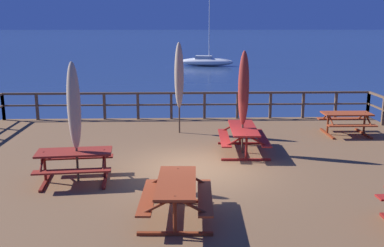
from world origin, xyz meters
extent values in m
plane|color=navy|center=(0.00, 0.00, 0.00)|extent=(600.00, 600.00, 0.00)
cube|color=brown|center=(0.00, 0.00, 0.44)|extent=(15.03, 12.82, 0.88)
cube|color=brown|center=(0.00, 6.26, 1.93)|extent=(14.73, 0.09, 0.08)
cube|color=brown|center=(0.00, 6.26, 1.46)|extent=(14.73, 0.07, 0.06)
cube|color=brown|center=(-7.37, 6.26, 1.41)|extent=(0.10, 0.10, 1.05)
cube|color=brown|center=(-6.03, 6.26, 1.41)|extent=(0.10, 0.10, 1.05)
cube|color=brown|center=(-4.69, 6.26, 1.41)|extent=(0.10, 0.10, 1.05)
cube|color=brown|center=(-3.35, 6.26, 1.41)|extent=(0.10, 0.10, 1.05)
cube|color=brown|center=(-2.01, 6.26, 1.41)|extent=(0.10, 0.10, 1.05)
cube|color=brown|center=(-0.67, 6.26, 1.41)|extent=(0.10, 0.10, 1.05)
cube|color=brown|center=(0.67, 6.26, 1.41)|extent=(0.10, 0.10, 1.05)
cube|color=brown|center=(2.01, 6.26, 1.41)|extent=(0.10, 0.10, 1.05)
cube|color=brown|center=(3.35, 6.26, 1.41)|extent=(0.10, 0.10, 1.05)
cube|color=brown|center=(4.69, 6.26, 1.41)|extent=(0.10, 0.10, 1.05)
cube|color=brown|center=(6.03, 6.26, 1.41)|extent=(0.10, 0.10, 1.05)
cube|color=brown|center=(7.37, 6.26, 1.41)|extent=(0.10, 0.10, 1.05)
cube|color=brown|center=(-7.37, 6.26, 1.41)|extent=(0.10, 0.10, 1.05)
cube|color=brown|center=(7.37, 4.87, 1.41)|extent=(0.10, 0.10, 1.05)
cube|color=brown|center=(7.37, 6.26, 1.41)|extent=(0.10, 0.10, 1.05)
cube|color=maroon|center=(-2.92, -0.93, 1.62)|extent=(1.85, 0.93, 0.05)
cube|color=maroon|center=(-2.86, -1.49, 1.32)|extent=(1.81, 0.45, 0.04)
cube|color=maroon|center=(-2.97, -0.38, 1.32)|extent=(1.81, 0.45, 0.04)
cube|color=maroon|center=(-3.63, -1.00, 0.91)|extent=(0.22, 1.40, 0.06)
cylinder|color=maroon|center=(-3.63, -1.00, 1.25)|extent=(0.07, 0.07, 0.74)
cylinder|color=maroon|center=(-3.60, -1.28, 1.47)|extent=(0.12, 0.63, 0.37)
cylinder|color=maroon|center=(-3.66, -0.72, 1.47)|extent=(0.12, 0.63, 0.37)
cube|color=maroon|center=(-2.21, -0.86, 0.91)|extent=(0.22, 1.40, 0.06)
cylinder|color=maroon|center=(-2.21, -0.86, 1.25)|extent=(0.07, 0.07, 0.74)
cylinder|color=maroon|center=(-2.18, -1.14, 1.47)|extent=(0.12, 0.63, 0.37)
cylinder|color=maroon|center=(-2.23, -0.59, 1.47)|extent=(0.12, 0.63, 0.37)
cube|color=maroon|center=(1.55, 1.45, 1.62)|extent=(0.84, 2.14, 0.05)
cube|color=maroon|center=(2.11, 1.43, 1.32)|extent=(0.36, 2.12, 0.04)
cube|color=maroon|center=(0.99, 1.47, 1.32)|extent=(0.36, 2.12, 0.04)
cube|color=maroon|center=(1.51, 0.58, 0.91)|extent=(1.40, 0.13, 0.06)
cylinder|color=maroon|center=(1.51, 0.58, 1.25)|extent=(0.07, 0.07, 0.74)
cylinder|color=maroon|center=(1.79, 0.57, 1.47)|extent=(0.63, 0.08, 0.37)
cylinder|color=maroon|center=(1.23, 0.59, 1.47)|extent=(0.63, 0.08, 0.37)
cube|color=maroon|center=(1.58, 2.33, 0.91)|extent=(1.40, 0.13, 0.06)
cylinder|color=maroon|center=(1.58, 2.33, 1.25)|extent=(0.07, 0.07, 0.74)
cylinder|color=maroon|center=(1.86, 2.32, 1.47)|extent=(0.63, 0.08, 0.37)
cylinder|color=maroon|center=(1.30, 2.34, 1.47)|extent=(0.63, 0.08, 0.37)
cube|color=#993819|center=(5.43, 3.50, 1.62)|extent=(1.65, 0.77, 0.05)
cube|color=#993819|center=(5.43, 2.94, 1.32)|extent=(1.64, 0.29, 0.04)
cube|color=#993819|center=(5.44, 4.06, 1.32)|extent=(1.64, 0.29, 0.04)
cube|color=maroon|center=(4.79, 3.50, 0.91)|extent=(0.09, 1.40, 0.06)
cylinder|color=maroon|center=(4.79, 3.50, 1.25)|extent=(0.07, 0.07, 0.74)
cylinder|color=maroon|center=(4.79, 3.22, 1.47)|extent=(0.06, 0.63, 0.37)
cylinder|color=maroon|center=(4.80, 3.78, 1.47)|extent=(0.06, 0.63, 0.37)
cube|color=maroon|center=(6.07, 3.49, 0.91)|extent=(0.09, 1.40, 0.06)
cylinder|color=maroon|center=(6.07, 3.49, 1.25)|extent=(0.07, 0.07, 0.74)
cylinder|color=maroon|center=(6.07, 3.21, 1.47)|extent=(0.06, 0.63, 0.37)
cylinder|color=maroon|center=(6.08, 3.77, 1.47)|extent=(0.06, 0.63, 0.37)
cube|color=#993819|center=(-0.43, -3.11, 1.62)|extent=(0.84, 1.92, 0.05)
cube|color=#993819|center=(0.13, -3.13, 1.32)|extent=(0.36, 1.90, 0.04)
cube|color=#993819|center=(-0.99, -3.09, 1.32)|extent=(0.36, 1.90, 0.04)
cube|color=maroon|center=(-0.46, -3.87, 0.91)|extent=(1.40, 0.14, 0.06)
cylinder|color=maroon|center=(-0.46, -3.87, 1.25)|extent=(0.07, 0.07, 0.74)
cylinder|color=maroon|center=(-0.18, -3.89, 1.47)|extent=(0.63, 0.08, 0.37)
cylinder|color=maroon|center=(-0.74, -3.86, 1.47)|extent=(0.63, 0.08, 0.37)
cube|color=maroon|center=(-0.40, -2.34, 0.91)|extent=(1.40, 0.14, 0.06)
cylinder|color=maroon|center=(-0.40, -2.34, 1.25)|extent=(0.07, 0.07, 0.74)
cylinder|color=maroon|center=(-0.12, -2.36, 1.47)|extent=(0.63, 0.08, 0.37)
cylinder|color=maroon|center=(-0.68, -2.33, 1.47)|extent=(0.63, 0.08, 0.37)
cylinder|color=#4C3828|center=(-0.35, 3.92, 2.38)|extent=(0.06, 0.06, 2.99)
ellipsoid|color=tan|center=(-0.35, 3.92, 2.91)|extent=(0.32, 0.32, 2.27)
cylinder|color=#71614F|center=(-0.35, 3.92, 2.74)|extent=(0.21, 0.21, 0.05)
cone|color=#4C3828|center=(-0.35, 3.92, 3.94)|extent=(0.10, 0.10, 0.14)
cylinder|color=#4C3828|center=(-2.86, -0.93, 2.27)|extent=(0.06, 0.06, 2.77)
ellipsoid|color=tan|center=(-2.86, -0.93, 2.76)|extent=(0.32, 0.32, 2.11)
cylinder|color=#71614F|center=(-2.86, -0.93, 2.60)|extent=(0.21, 0.21, 0.05)
cone|color=#4C3828|center=(-2.86, -0.93, 3.72)|extent=(0.10, 0.10, 0.14)
cylinder|color=#4C3828|center=(1.51, 1.39, 2.31)|extent=(0.06, 0.06, 2.87)
ellipsoid|color=#A33328|center=(1.51, 1.39, 2.82)|extent=(0.32, 0.32, 2.18)
cylinder|color=maroon|center=(1.51, 1.39, 2.66)|extent=(0.21, 0.21, 0.05)
cone|color=#4C3828|center=(1.51, 1.39, 3.82)|extent=(0.10, 0.10, 0.14)
ellipsoid|color=white|center=(2.76, 38.10, 0.45)|extent=(6.22, 2.90, 0.90)
cube|color=silver|center=(2.47, 38.16, 0.95)|extent=(1.99, 1.44, 0.36)
cylinder|color=silver|center=(3.05, 38.04, 4.22)|extent=(0.10, 0.10, 7.00)
camera|label=1|loc=(-0.38, -11.35, 4.68)|focal=41.58mm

